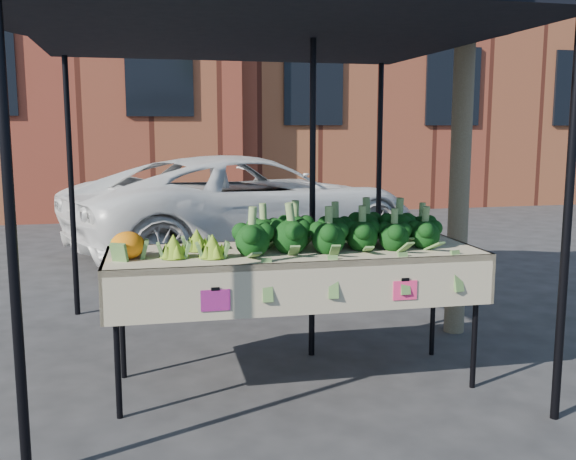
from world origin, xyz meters
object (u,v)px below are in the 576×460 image
object	(u,v)px
canopy	(263,172)
vehicle	(246,74)
street_tree	(465,37)
table	(295,317)

from	to	relation	value
canopy	vehicle	distance (m)	4.21
vehicle	street_tree	size ratio (longest dim) A/B	1.00
table	street_tree	distance (m)	2.60
canopy	vehicle	xyz separation A→B (m)	(0.57, 4.04, 1.02)
canopy	street_tree	size ratio (longest dim) A/B	0.66
street_tree	table	bearing A→B (deg)	-153.50
canopy	street_tree	world-z (taller)	street_tree
vehicle	street_tree	distance (m)	3.99
table	canopy	bearing A→B (deg)	99.87
table	vehicle	xyz separation A→B (m)	(0.47, 4.62, 1.94)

